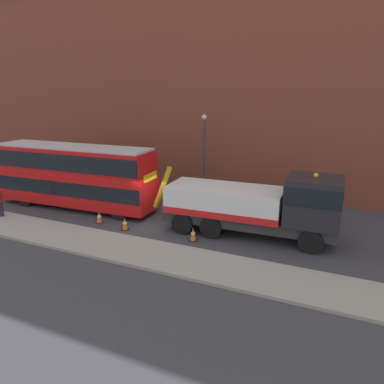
% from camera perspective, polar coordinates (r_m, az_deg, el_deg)
% --- Properties ---
extents(ground_plane, '(120.00, 120.00, 0.00)m').
position_cam_1_polar(ground_plane, '(21.96, -5.01, -4.52)').
color(ground_plane, '#38383D').
extents(near_kerb, '(60.00, 2.80, 0.15)m').
position_cam_1_polar(near_kerb, '(18.67, -11.40, -8.33)').
color(near_kerb, gray).
rests_on(near_kerb, ground_plane).
extents(building_facade, '(60.00, 1.50, 16.00)m').
position_cam_1_polar(building_facade, '(27.78, 2.98, 16.75)').
color(building_facade, brown).
rests_on(building_facade, ground_plane).
extents(recovery_tow_truck, '(10.20, 3.06, 3.67)m').
position_cam_1_polar(recovery_tow_truck, '(19.49, 10.11, -1.91)').
color(recovery_tow_truck, '#2D2D2D').
rests_on(recovery_tow_truck, ground_plane).
extents(double_decker_bus, '(11.13, 3.06, 4.06)m').
position_cam_1_polar(double_decker_bus, '(25.04, -17.63, 2.67)').
color(double_decker_bus, red).
rests_on(double_decker_bus, ground_plane).
extents(pedestrian_onlooker, '(0.39, 0.47, 1.71)m').
position_cam_1_polar(pedestrian_onlooker, '(24.87, -27.51, -1.47)').
color(pedestrian_onlooker, '#232333').
rests_on(pedestrian_onlooker, near_kerb).
extents(traffic_cone_near_bus, '(0.36, 0.36, 0.72)m').
position_cam_1_polar(traffic_cone_near_bus, '(22.17, -14.09, -3.82)').
color(traffic_cone_near_bus, orange).
rests_on(traffic_cone_near_bus, ground_plane).
extents(traffic_cone_midway, '(0.36, 0.36, 0.72)m').
position_cam_1_polar(traffic_cone_midway, '(20.84, -10.30, -4.87)').
color(traffic_cone_midway, orange).
rests_on(traffic_cone_midway, ground_plane).
extents(traffic_cone_near_truck, '(0.36, 0.36, 0.72)m').
position_cam_1_polar(traffic_cone_near_truck, '(19.09, 0.18, -6.56)').
color(traffic_cone_near_truck, orange).
rests_on(traffic_cone_near_truck, ground_plane).
extents(street_lamp, '(0.36, 0.36, 5.83)m').
position_cam_1_polar(street_lamp, '(25.93, 1.83, 6.63)').
color(street_lamp, '#38383D').
rests_on(street_lamp, ground_plane).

